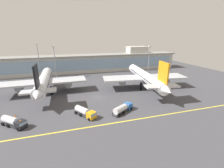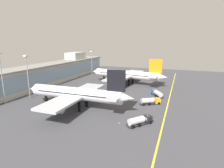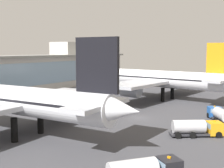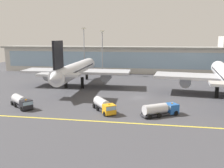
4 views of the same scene
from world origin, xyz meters
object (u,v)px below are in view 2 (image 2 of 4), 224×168
at_px(apron_light_mast_west, 27,70).
at_px(apron_light_mast_centre, 1,70).
at_px(baggage_tug_near, 151,101).
at_px(service_truck_far, 140,120).
at_px(fuel_tanker_truck, 157,93).
at_px(airliner_near_left, 76,94).
at_px(apron_light_mast_east, 92,59).
at_px(safety_cone, 119,122).
at_px(airliner_near_right, 126,75).

bearing_deg(apron_light_mast_west, apron_light_mast_centre, 157.34).
relative_size(baggage_tug_near, apron_light_mast_west, 0.43).
bearing_deg(service_truck_far, apron_light_mast_west, 120.07).
bearing_deg(service_truck_far, fuel_tanker_truck, 38.43).
distance_m(airliner_near_left, apron_light_mast_centre, 34.43).
distance_m(fuel_tanker_truck, service_truck_far, 35.05).
height_order(apron_light_mast_east, safety_cone, apron_light_mast_east).
relative_size(airliner_near_right, service_truck_far, 6.06).
height_order(airliner_near_left, fuel_tanker_truck, airliner_near_left).
xyz_separation_m(baggage_tug_near, service_truck_far, (-21.56, -0.03, 0.00)).
height_order(fuel_tanker_truck, apron_light_mast_west, apron_light_mast_west).
bearing_deg(service_truck_far, apron_light_mast_centre, 130.17).
distance_m(baggage_tug_near, service_truck_far, 21.56).
height_order(service_truck_far, safety_cone, service_truck_far).
bearing_deg(airliner_near_right, apron_light_mast_centre, 62.25).
height_order(airliner_near_right, apron_light_mast_centre, apron_light_mast_centre).
bearing_deg(apron_light_mast_east, airliner_near_left, -157.52).
height_order(apron_light_mast_centre, safety_cone, apron_light_mast_centre).
relative_size(airliner_near_right, apron_light_mast_west, 2.48).
distance_m(apron_light_mast_centre, safety_cone, 55.56).
relative_size(airliner_near_left, apron_light_mast_east, 2.46).
bearing_deg(airliner_near_left, baggage_tug_near, -151.18).
height_order(apron_light_mast_west, apron_light_mast_east, apron_light_mast_west).
relative_size(service_truck_far, apron_light_mast_centre, 0.38).
xyz_separation_m(airliner_near_right, apron_light_mast_west, (-45.77, 34.97, 7.72)).
relative_size(service_truck_far, safety_cone, 12.04).
bearing_deg(service_truck_far, safety_cone, 143.56).
xyz_separation_m(fuel_tanker_truck, apron_light_mast_west, (-25.46, 56.98, 12.35)).
height_order(baggage_tug_near, apron_light_mast_centre, apron_light_mast_centre).
height_order(apron_light_mast_west, safety_cone, apron_light_mast_west).
bearing_deg(apron_light_mast_east, baggage_tug_near, -134.47).
relative_size(fuel_tanker_truck, apron_light_mast_west, 0.43).
bearing_deg(service_truck_far, apron_light_mast_east, 76.15).
distance_m(service_truck_far, safety_cone, 7.01).
bearing_deg(apron_light_mast_centre, airliner_near_left, -79.33).
xyz_separation_m(airliner_near_right, fuel_tanker_truck, (-20.31, -22.01, -4.63)).
bearing_deg(fuel_tanker_truck, airliner_near_right, 15.64).
bearing_deg(service_truck_far, airliner_near_right, 60.71).
bearing_deg(apron_light_mast_centre, fuel_tanker_truck, -59.88).
xyz_separation_m(airliner_near_right, service_truck_far, (-55.35, -21.20, -4.63)).
relative_size(apron_light_mast_west, apron_light_mast_east, 1.08).
bearing_deg(apron_light_mast_centre, safety_cone, -91.29).
bearing_deg(apron_light_mast_centre, baggage_tug_near, -69.96).
height_order(airliner_near_right, safety_cone, airliner_near_right).
distance_m(airliner_near_left, service_truck_far, 28.57).
distance_m(airliner_near_right, fuel_tanker_truck, 30.30).
height_order(fuel_tanker_truck, service_truck_far, same).
xyz_separation_m(baggage_tug_near, apron_light_mast_east, (56.41, 57.47, 11.53)).
relative_size(fuel_tanker_truck, apron_light_mast_east, 0.46).
xyz_separation_m(fuel_tanker_truck, apron_light_mast_east, (42.93, 58.30, 11.53)).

